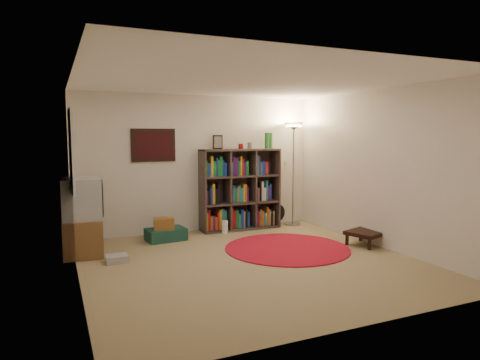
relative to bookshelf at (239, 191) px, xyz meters
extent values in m
cube|color=#8D7853|center=(-0.71, -2.05, -0.75)|extent=(4.50, 4.50, 0.02)
cube|color=white|center=(-0.71, -2.05, 1.77)|extent=(4.50, 4.50, 0.02)
cube|color=silver|center=(-0.71, 0.21, 0.51)|extent=(4.50, 0.02, 2.50)
cube|color=silver|center=(-0.71, -4.31, 0.51)|extent=(4.50, 0.02, 2.50)
cube|color=silver|center=(-2.97, -2.05, 0.51)|extent=(0.02, 4.50, 2.50)
cube|color=silver|center=(1.55, -2.05, 0.51)|extent=(0.02, 4.50, 2.50)
cube|color=black|center=(-1.56, 0.18, 0.86)|extent=(0.78, 0.04, 0.58)
cube|color=#3C0C0F|center=(-1.56, 0.16, 0.86)|extent=(0.66, 0.01, 0.46)
cube|color=white|center=(-2.94, -0.75, 0.81)|extent=(0.03, 1.00, 1.20)
cube|color=beige|center=(1.14, 0.19, 0.46)|extent=(0.08, 0.01, 0.12)
cube|color=#43332D|center=(0.02, -0.01, -0.72)|extent=(1.52, 0.45, 0.03)
cube|color=#43332D|center=(0.02, -0.01, 0.77)|extent=(1.52, 0.45, 0.03)
cube|color=#43332D|center=(-0.72, 0.00, 0.02)|extent=(0.04, 0.43, 1.52)
cube|color=#43332D|center=(0.76, -0.02, 0.02)|extent=(0.04, 0.43, 1.52)
cube|color=#43332D|center=(0.02, 0.20, 0.02)|extent=(1.52, 0.04, 1.52)
cube|color=#43332D|center=(-0.23, -0.01, 0.02)|extent=(0.04, 0.41, 1.45)
cube|color=#43332D|center=(0.27, -0.01, 0.02)|extent=(0.04, 0.41, 1.45)
cube|color=#43332D|center=(0.02, -0.01, -0.23)|extent=(1.46, 0.43, 0.03)
cube|color=#43332D|center=(0.02, -0.01, 0.28)|extent=(1.46, 0.43, 0.03)
cube|color=gold|center=(-0.68, -0.04, -0.53)|extent=(0.05, 0.17, 0.33)
cube|color=maroon|center=(-0.63, -0.04, -0.50)|extent=(0.04, 0.17, 0.39)
cube|color=#B45416|center=(-0.59, -0.04, -0.57)|extent=(0.05, 0.17, 0.26)
cube|color=#41165A|center=(-0.54, -0.05, -0.57)|extent=(0.04, 0.17, 0.26)
cube|color=#B45416|center=(-0.50, -0.05, -0.58)|extent=(0.04, 0.17, 0.24)
cube|color=maroon|center=(-0.46, -0.05, -0.54)|extent=(0.04, 0.17, 0.32)
cube|color=gold|center=(-0.42, -0.05, -0.51)|extent=(0.04, 0.17, 0.38)
cube|color=#21747C|center=(-0.37, -0.05, -0.50)|extent=(0.05, 0.17, 0.39)
cube|color=#21747C|center=(-0.32, -0.05, -0.52)|extent=(0.05, 0.17, 0.35)
cube|color=#41165A|center=(-0.68, -0.04, -0.09)|extent=(0.05, 0.17, 0.24)
cube|color=black|center=(-0.63, -0.04, -0.07)|extent=(0.05, 0.17, 0.27)
cube|color=navy|center=(-0.59, -0.04, -0.05)|extent=(0.04, 0.17, 0.32)
cube|color=gold|center=(-0.54, -0.05, -0.03)|extent=(0.05, 0.17, 0.36)
cube|color=black|center=(-0.49, -0.05, -0.07)|extent=(0.05, 0.17, 0.28)
cube|color=black|center=(-0.44, -0.05, -0.02)|extent=(0.05, 0.17, 0.38)
cube|color=#167129|center=(-0.68, -0.04, 0.43)|extent=(0.05, 0.17, 0.30)
cube|color=navy|center=(-0.63, -0.04, 0.41)|extent=(0.06, 0.17, 0.25)
cube|color=gold|center=(-0.57, -0.04, 0.47)|extent=(0.05, 0.17, 0.38)
cube|color=#167129|center=(-0.52, -0.05, 0.43)|extent=(0.05, 0.17, 0.29)
cube|color=navy|center=(-0.48, -0.05, 0.45)|extent=(0.03, 0.17, 0.34)
cube|color=#167129|center=(-0.44, -0.05, 0.44)|extent=(0.03, 0.17, 0.31)
cube|color=#167129|center=(-0.40, -0.05, 0.47)|extent=(0.05, 0.17, 0.37)
cube|color=navy|center=(-0.35, -0.05, 0.43)|extent=(0.03, 0.17, 0.30)
cube|color=navy|center=(-0.31, -0.05, 0.41)|extent=(0.05, 0.17, 0.25)
cube|color=maroon|center=(-0.18, -0.05, -0.51)|extent=(0.05, 0.17, 0.37)
cube|color=maroon|center=(-0.13, -0.05, -0.53)|extent=(0.05, 0.17, 0.34)
cube|color=#167129|center=(-0.08, -0.05, -0.52)|extent=(0.05, 0.17, 0.35)
cube|color=#21747C|center=(-0.03, -0.05, -0.57)|extent=(0.05, 0.17, 0.26)
cube|color=navy|center=(0.02, -0.05, -0.52)|extent=(0.05, 0.17, 0.35)
cube|color=olive|center=(0.06, -0.05, -0.54)|extent=(0.03, 0.17, 0.31)
cube|color=black|center=(0.10, -0.05, -0.52)|extent=(0.04, 0.17, 0.35)
cube|color=navy|center=(0.15, -0.05, -0.55)|extent=(0.05, 0.17, 0.29)
cube|color=#41165A|center=(-0.18, -0.05, -0.08)|extent=(0.03, 0.17, 0.26)
cube|color=#21747C|center=(-0.15, -0.05, -0.05)|extent=(0.04, 0.17, 0.32)
cube|color=#167129|center=(-0.11, -0.05, -0.09)|extent=(0.04, 0.17, 0.24)
cube|color=olive|center=(-0.07, -0.05, -0.06)|extent=(0.03, 0.17, 0.29)
cube|color=#21747C|center=(-0.03, -0.05, -0.05)|extent=(0.03, 0.17, 0.32)
cube|color=#21747C|center=(0.01, -0.05, -0.08)|extent=(0.06, 0.17, 0.26)
cube|color=gold|center=(0.06, -0.05, -0.04)|extent=(0.03, 0.17, 0.34)
cube|color=#B45416|center=(0.10, -0.05, -0.04)|extent=(0.04, 0.17, 0.34)
cube|color=#41165A|center=(0.13, -0.05, -0.07)|extent=(0.03, 0.17, 0.28)
cube|color=#21747C|center=(-0.18, -0.05, 0.41)|extent=(0.03, 0.17, 0.26)
cube|color=#41165A|center=(-0.14, -0.05, 0.46)|extent=(0.05, 0.17, 0.36)
cube|color=#41165A|center=(-0.09, -0.05, 0.45)|extent=(0.05, 0.17, 0.34)
cube|color=#167129|center=(-0.04, -0.05, 0.42)|extent=(0.04, 0.17, 0.28)
cube|color=gold|center=(0.00, -0.05, 0.47)|extent=(0.03, 0.17, 0.37)
cube|color=maroon|center=(0.03, -0.05, 0.45)|extent=(0.04, 0.17, 0.33)
cube|color=#41165A|center=(0.08, -0.05, 0.41)|extent=(0.04, 0.17, 0.26)
cube|color=#167129|center=(0.12, -0.05, 0.42)|extent=(0.05, 0.17, 0.28)
cube|color=#41165A|center=(0.33, -0.06, -0.51)|extent=(0.04, 0.17, 0.37)
cube|color=maroon|center=(0.37, -0.06, -0.55)|extent=(0.04, 0.17, 0.29)
cube|color=olive|center=(0.41, -0.06, -0.53)|extent=(0.03, 0.17, 0.33)
cube|color=#B45416|center=(0.45, -0.06, -0.55)|extent=(0.05, 0.17, 0.30)
cube|color=#21747C|center=(0.50, -0.06, -0.57)|extent=(0.05, 0.17, 0.26)
cube|color=#B45416|center=(0.55, -0.06, -0.52)|extent=(0.04, 0.17, 0.36)
cube|color=olive|center=(0.60, -0.06, -0.55)|extent=(0.04, 0.17, 0.30)
cube|color=black|center=(0.64, -0.06, -0.58)|extent=(0.04, 0.17, 0.24)
cube|color=olive|center=(0.68, -0.06, -0.56)|extent=(0.04, 0.17, 0.28)
cube|color=#41165A|center=(0.32, -0.06, -0.08)|extent=(0.03, 0.17, 0.25)
cube|color=olive|center=(0.36, -0.06, -0.08)|extent=(0.03, 0.17, 0.25)
cube|color=black|center=(0.40, -0.06, -0.03)|extent=(0.04, 0.17, 0.35)
cube|color=beige|center=(0.44, -0.06, -0.02)|extent=(0.04, 0.17, 0.37)
cube|color=beige|center=(0.49, -0.06, -0.08)|extent=(0.05, 0.17, 0.25)
cube|color=#21747C|center=(0.53, -0.06, -0.01)|extent=(0.04, 0.17, 0.39)
cube|color=#41165A|center=(0.57, -0.06, -0.07)|extent=(0.04, 0.17, 0.28)
cube|color=navy|center=(0.61, -0.06, -0.05)|extent=(0.04, 0.17, 0.32)
cube|color=#21747C|center=(0.33, -0.06, 0.47)|extent=(0.06, 0.17, 0.38)
cube|color=#41165A|center=(0.38, -0.06, 0.46)|extent=(0.03, 0.17, 0.35)
cube|color=#21747C|center=(0.41, -0.06, 0.40)|extent=(0.03, 0.17, 0.24)
cube|color=navy|center=(0.45, -0.06, 0.41)|extent=(0.03, 0.17, 0.26)
cube|color=navy|center=(0.48, -0.06, 0.41)|extent=(0.03, 0.17, 0.25)
cube|color=maroon|center=(0.53, -0.06, 0.41)|extent=(0.06, 0.17, 0.26)
cube|color=black|center=(0.58, -0.06, 0.41)|extent=(0.04, 0.17, 0.25)
cube|color=black|center=(-0.41, 0.02, 0.91)|extent=(0.18, 0.02, 0.26)
cube|color=gray|center=(-0.41, 0.00, 0.91)|extent=(0.14, 0.01, 0.21)
cylinder|color=maroon|center=(0.04, -0.01, 0.83)|extent=(0.09, 0.09, 0.10)
cylinder|color=#959498|center=(0.22, -0.01, 0.84)|extent=(0.08, 0.08, 0.12)
cylinder|color=#328236|center=(0.56, -0.06, 0.93)|extent=(0.09, 0.09, 0.30)
cylinder|color=#328236|center=(0.67, 0.01, 0.93)|extent=(0.09, 0.09, 0.30)
cylinder|color=#959498|center=(1.13, -0.09, -0.72)|extent=(0.37, 0.37, 0.03)
cylinder|color=#959498|center=(1.13, -0.09, 0.24)|extent=(0.03, 0.03, 1.88)
cone|color=#959498|center=(1.13, -0.09, 1.21)|extent=(0.44, 0.44, 0.15)
cylinder|color=#FFD88C|center=(1.13, -0.09, 1.21)|extent=(0.36, 0.36, 0.02)
cylinder|color=black|center=(0.85, 0.10, -0.72)|extent=(0.21, 0.21, 0.03)
cylinder|color=black|center=(0.85, 0.10, -0.63)|extent=(0.04, 0.04, 0.15)
cylinder|color=black|center=(0.85, 0.08, -0.50)|extent=(0.37, 0.10, 0.36)
cube|color=brown|center=(-2.81, -0.66, -0.46)|extent=(0.62, 0.83, 0.55)
cube|color=#A6A6AA|center=(-2.81, -0.66, 0.11)|extent=(0.60, 0.70, 0.60)
cube|color=black|center=(-2.54, -0.69, 0.11)|extent=(0.07, 0.57, 0.50)
cube|color=black|center=(-2.53, -0.69, 0.11)|extent=(0.06, 0.50, 0.44)
cube|color=#A6A6AA|center=(-2.43, -1.28, -0.69)|extent=(0.30, 0.25, 0.10)
cube|color=#153B32|center=(-1.49, -0.33, -0.63)|extent=(0.68, 0.48, 0.21)
cube|color=brown|center=(-1.53, -0.38, -0.43)|extent=(0.37, 0.30, 0.19)
cylinder|color=white|center=(-0.38, -0.25, -0.62)|extent=(0.12, 0.12, 0.23)
cylinder|color=maroon|center=(0.12, -1.63, -0.73)|extent=(1.95, 1.95, 0.02)
cube|color=black|center=(1.38, -1.95, -0.53)|extent=(0.64, 0.64, 0.06)
cube|color=black|center=(1.25, -2.21, -0.64)|extent=(0.05, 0.05, 0.18)
cube|color=black|center=(1.64, -2.08, -0.64)|extent=(0.05, 0.05, 0.18)
cube|color=black|center=(1.12, -1.83, -0.64)|extent=(0.05, 0.05, 0.18)
cube|color=black|center=(1.50, -1.70, -0.64)|extent=(0.05, 0.05, 0.18)
camera|label=1|loc=(-3.20, -7.33, 1.04)|focal=32.00mm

